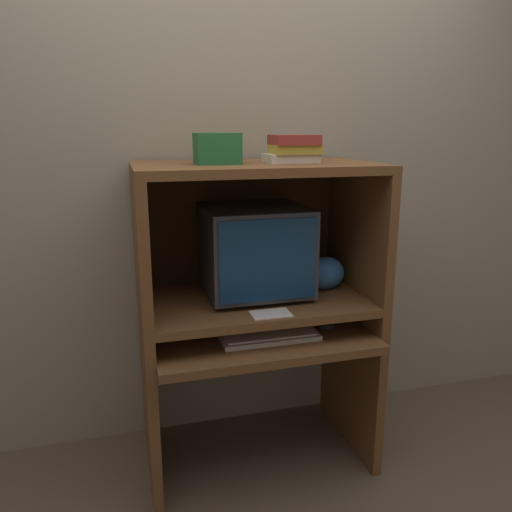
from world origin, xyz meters
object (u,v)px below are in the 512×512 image
(crt_monitor, at_px, (255,249))
(keyboard, at_px, (269,336))
(book_stack, at_px, (293,149))
(storage_box, at_px, (217,148))
(snack_bag, at_px, (325,273))
(mouse, at_px, (327,326))

(crt_monitor, bearing_deg, keyboard, -88.05)
(book_stack, distance_m, storage_box, 0.31)
(snack_bag, distance_m, book_stack, 0.59)
(keyboard, relative_size, mouse, 5.83)
(crt_monitor, bearing_deg, snack_bag, -3.51)
(crt_monitor, xyz_separation_m, storage_box, (-0.17, -0.06, 0.44))
(snack_bag, bearing_deg, book_stack, -162.68)
(keyboard, height_order, storage_box, storage_box)
(crt_monitor, relative_size, mouse, 6.25)
(crt_monitor, xyz_separation_m, snack_bag, (0.33, -0.02, -0.13))
(mouse, distance_m, storage_box, 0.88)
(crt_monitor, distance_m, mouse, 0.46)
(snack_bag, height_order, storage_box, storage_box)
(crt_monitor, relative_size, snack_bag, 2.40)
(mouse, bearing_deg, snack_bag, 72.28)
(mouse, distance_m, book_stack, 0.77)
(keyboard, relative_size, storage_box, 2.37)
(book_stack, bearing_deg, mouse, -39.12)
(book_stack, relative_size, storage_box, 1.25)
(snack_bag, bearing_deg, crt_monitor, 176.49)
(mouse, bearing_deg, keyboard, -175.87)
(keyboard, bearing_deg, crt_monitor, 91.95)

